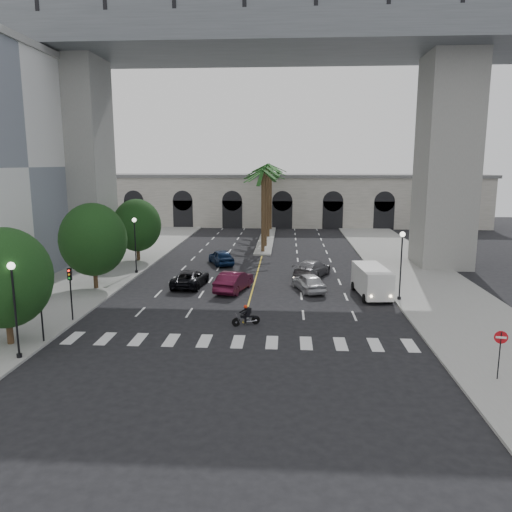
{
  "coord_description": "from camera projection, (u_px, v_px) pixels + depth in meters",
  "views": [
    {
      "loc": [
        2.82,
        -29.34,
        10.39
      ],
      "look_at": [
        0.59,
        6.0,
        3.75
      ],
      "focal_mm": 35.0,
      "sensor_mm": 36.0,
      "label": 1
    }
  ],
  "objects": [
    {
      "name": "street_tree_mid",
      "position": [
        93.0,
        240.0,
        40.71
      ],
      "size": [
        5.44,
        5.44,
        7.21
      ],
      "color": "#382616",
      "rests_on": "ground"
    },
    {
      "name": "car_c",
      "position": [
        190.0,
        278.0,
        42.45
      ],
      "size": [
        2.8,
        5.28,
        1.41
      ],
      "primitive_type": "imported",
      "rotation": [
        0.0,
        0.0,
        3.05
      ],
      "color": "black",
      "rests_on": "ground"
    },
    {
      "name": "car_d",
      "position": [
        312.0,
        268.0,
        45.99
      ],
      "size": [
        4.11,
        5.87,
        1.58
      ],
      "primitive_type": "imported",
      "rotation": [
        0.0,
        0.0,
        2.75
      ],
      "color": "slate",
      "rests_on": "ground"
    },
    {
      "name": "pier_building",
      "position": [
        271.0,
        200.0,
        84.04
      ],
      "size": [
        71.0,
        10.5,
        8.5
      ],
      "color": "beige",
      "rests_on": "ground"
    },
    {
      "name": "palm_f",
      "position": [
        271.0,
        169.0,
        76.2
      ],
      "size": [
        3.2,
        3.2,
        10.7
      ],
      "color": "#47331E",
      "rests_on": "ground"
    },
    {
      "name": "car_b",
      "position": [
        234.0,
        281.0,
        40.91
      ],
      "size": [
        2.95,
        5.33,
        1.67
      ],
      "primitive_type": "imported",
      "rotation": [
        0.0,
        0.0,
        2.89
      ],
      "color": "#460E23",
      "rests_on": "ground"
    },
    {
      "name": "sidewalk_right",
      "position": [
        423.0,
        280.0,
        44.64
      ],
      "size": [
        8.0,
        100.0,
        0.15
      ],
      "primitive_type": "cube",
      "color": "gray",
      "rests_on": "ground"
    },
    {
      "name": "palm_d",
      "position": [
        268.0,
        168.0,
        68.32
      ],
      "size": [
        3.2,
        3.2,
        10.9
      ],
      "color": "#47331E",
      "rests_on": "ground"
    },
    {
      "name": "lamp_post_left_near",
      "position": [
        14.0,
        302.0,
        26.08
      ],
      "size": [
        0.4,
        0.4,
        5.35
      ],
      "color": "black",
      "rests_on": "ground"
    },
    {
      "name": "street_tree_near",
      "position": [
        5.0,
        278.0,
        27.99
      ],
      "size": [
        5.2,
        5.2,
        6.89
      ],
      "color": "#382616",
      "rests_on": "ground"
    },
    {
      "name": "traffic_signal_far",
      "position": [
        70.0,
        285.0,
        32.58
      ],
      "size": [
        0.25,
        0.18,
        3.65
      ],
      "color": "black",
      "rests_on": "ground"
    },
    {
      "name": "traffic_signal_near",
      "position": [
        41.0,
        302.0,
        28.66
      ],
      "size": [
        0.25,
        0.18,
        3.65
      ],
      "color": "black",
      "rests_on": "ground"
    },
    {
      "name": "sidewalk_left",
      "position": [
        96.0,
        275.0,
        46.5
      ],
      "size": [
        8.0,
        100.0,
        0.15
      ],
      "primitive_type": "cube",
      "color": "gray",
      "rests_on": "ground"
    },
    {
      "name": "lamp_post_right",
      "position": [
        401.0,
        260.0,
        37.42
      ],
      "size": [
        0.4,
        0.4,
        5.35
      ],
      "color": "black",
      "rests_on": "ground"
    },
    {
      "name": "bridge",
      "position": [
        295.0,
        78.0,
        48.83
      ],
      "size": [
        75.0,
        13.0,
        26.0
      ],
      "color": "gray",
      "rests_on": "ground"
    },
    {
      "name": "palm_c",
      "position": [
        264.0,
        174.0,
        64.55
      ],
      "size": [
        3.2,
        3.2,
        10.1
      ],
      "color": "#47331E",
      "rests_on": "ground"
    },
    {
      "name": "street_tree_far",
      "position": [
        137.0,
        225.0,
        52.54
      ],
      "size": [
        5.04,
        5.04,
        6.68
      ],
      "color": "#382616",
      "rests_on": "ground"
    },
    {
      "name": "ground",
      "position": [
        240.0,
        333.0,
        30.87
      ],
      "size": [
        140.0,
        140.0,
        0.0
      ],
      "primitive_type": "plane",
      "color": "black",
      "rests_on": "ground"
    },
    {
      "name": "cargo_van",
      "position": [
        372.0,
        280.0,
        39.09
      ],
      "size": [
        2.61,
        5.66,
        2.34
      ],
      "rotation": [
        0.0,
        0.0,
        0.09
      ],
      "color": "silver",
      "rests_on": "ground"
    },
    {
      "name": "palm_e",
      "position": [
        268.0,
        171.0,
        72.34
      ],
      "size": [
        3.2,
        3.2,
        10.4
      ],
      "color": "#47331E",
      "rests_on": "ground"
    },
    {
      "name": "pedestrian_b",
      "position": [
        44.0,
        288.0,
        37.65
      ],
      "size": [
        1.04,
        0.89,
        1.86
      ],
      "primitive_type": "imported",
      "rotation": [
        0.0,
        0.0,
        -0.23
      ],
      "color": "black",
      "rests_on": "sidewalk_left"
    },
    {
      "name": "car_e",
      "position": [
        221.0,
        257.0,
        51.55
      ],
      "size": [
        3.48,
        4.99,
        1.58
      ],
      "primitive_type": "imported",
      "rotation": [
        0.0,
        0.0,
        3.53
      ],
      "color": "#0E2144",
      "rests_on": "ground"
    },
    {
      "name": "lamp_post_left_far",
      "position": [
        135.0,
        240.0,
        46.68
      ],
      "size": [
        0.4,
        0.4,
        5.35
      ],
      "color": "black",
      "rests_on": "ground"
    },
    {
      "name": "median",
      "position": [
        266.0,
        239.0,
        68.13
      ],
      "size": [
        2.0,
        24.0,
        0.2
      ],
      "primitive_type": "cube",
      "color": "gray",
      "rests_on": "ground"
    },
    {
      "name": "do_not_enter_sign",
      "position": [
        500.0,
        345.0,
        23.68
      ],
      "size": [
        0.62,
        0.15,
        2.56
      ],
      "rotation": [
        0.0,
        0.0,
        -0.19
      ],
      "color": "black",
      "rests_on": "ground"
    },
    {
      "name": "car_a",
      "position": [
        309.0,
        282.0,
        40.87
      ],
      "size": [
        2.99,
        4.76,
        1.51
      ],
      "primitive_type": "imported",
      "rotation": [
        0.0,
        0.0,
        3.43
      ],
      "color": "#B0B1B5",
      "rests_on": "ground"
    },
    {
      "name": "palm_a",
      "position": [
        263.0,
        174.0,
        56.66
      ],
      "size": [
        3.2,
        3.2,
        10.3
      ],
      "color": "#47331E",
      "rests_on": "ground"
    },
    {
      "name": "motorcycle_rider",
      "position": [
        247.0,
        316.0,
        32.29
      ],
      "size": [
        1.79,
        0.85,
        1.37
      ],
      "rotation": [
        0.0,
        0.0,
        0.41
      ],
      "color": "black",
      "rests_on": "ground"
    },
    {
      "name": "palm_b",
      "position": [
        265.0,
        171.0,
        60.53
      ],
      "size": [
        3.2,
        3.2,
        10.6
      ],
      "color": "#47331E",
      "rests_on": "ground"
    }
  ]
}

